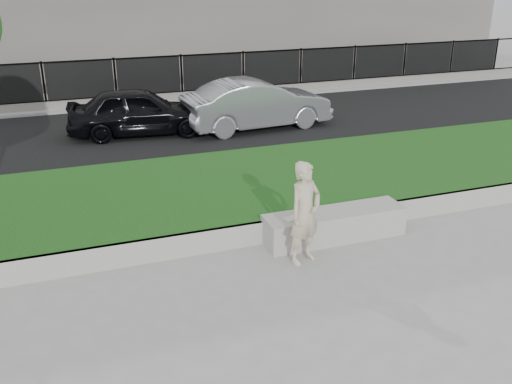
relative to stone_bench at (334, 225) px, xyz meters
name	(u,v)px	position (x,y,z in m)	size (l,w,h in m)	color
ground	(264,276)	(-1.58, -0.80, -0.25)	(90.00, 90.00, 0.00)	gray
grass_bank	(209,194)	(-1.58, 2.20, -0.05)	(34.00, 4.00, 0.40)	black
grass_kerb	(242,236)	(-1.58, 0.24, -0.05)	(34.00, 0.08, 0.40)	#9F9D95
street	(156,132)	(-1.58, 7.70, -0.23)	(34.00, 7.00, 0.04)	black
far_pavement	(131,98)	(-1.58, 12.20, -0.19)	(34.00, 3.00, 0.12)	gray
iron_fence	(135,90)	(-1.58, 11.20, 0.29)	(32.00, 0.30, 1.50)	slate
stone_bench	(334,225)	(0.00, 0.00, 0.00)	(2.46, 0.62, 0.50)	#9F9D95
man	(305,213)	(-0.82, -0.55, 0.57)	(0.60, 0.39, 1.65)	beige
book	(292,219)	(-0.82, -0.05, 0.27)	(0.24, 0.18, 0.03)	beige
car_dark	(139,111)	(-2.04, 7.51, 0.44)	(1.53, 3.80, 1.29)	black
car_silver	(257,104)	(1.19, 7.04, 0.48)	(1.46, 4.19, 1.38)	#93959B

